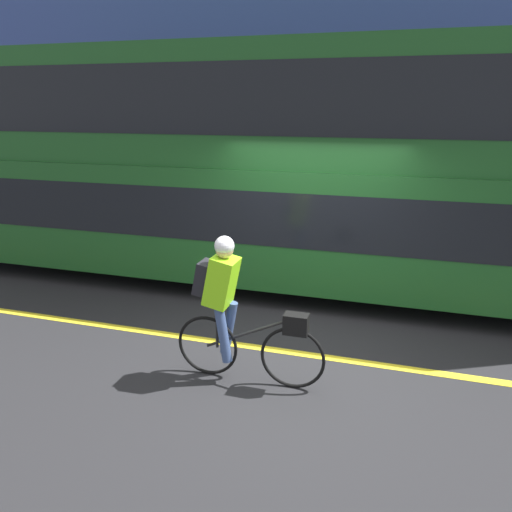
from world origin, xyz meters
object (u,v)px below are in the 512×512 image
Objects in this scene: cyclist_on_bike at (233,305)px; trash_bin at (439,224)px; street_sign_post at (483,187)px; bus at (248,158)px.

cyclist_on_bike reaches higher than trash_bin.
cyclist_on_bike is 0.73× the size of street_sign_post.
street_sign_post reaches higher than cyclist_on_bike.
bus reaches higher than cyclist_on_bike.
street_sign_post is at bearing 61.65° from cyclist_on_bike.
bus is 6.36× the size of cyclist_on_bike.
bus is at bearing -147.75° from street_sign_post.
bus is 4.34m from trash_bin.
bus reaches higher than street_sign_post.
cyclist_on_bike is 1.65× the size of trash_bin.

